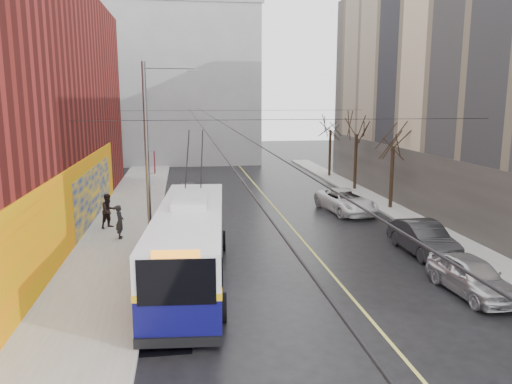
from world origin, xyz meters
The scene contains 19 objects.
ground centered at (0.00, 0.00, 0.00)m, with size 140.00×140.00×0.00m, color black.
sidewalk_left centered at (-8.00, 12.00, 0.07)m, with size 4.00×60.00×0.15m, color gray.
sidewalk_right centered at (9.00, 12.00, 0.07)m, with size 2.00×60.00×0.15m, color gray.
lane_line centered at (1.50, 14.00, 0.00)m, with size 0.12×50.00×0.01m, color #BFB74C.
building_far centered at (-6.00, 44.99, 9.02)m, with size 20.50×12.10×18.00m.
streetlight_pole centered at (-6.14, 10.00, 4.85)m, with size 2.65×0.60×9.00m.
catenary_wires centered at (-2.54, 14.77, 6.25)m, with size 18.00×60.00×0.22m.
tree_near centered at (9.00, 16.00, 4.98)m, with size 3.20×3.20×6.40m.
tree_mid centered at (9.00, 23.00, 5.25)m, with size 3.20×3.20×6.68m.
tree_far centered at (9.00, 30.00, 5.14)m, with size 3.20×3.20×6.57m.
puddle centered at (-5.45, 0.51, 0.00)m, with size 1.97×3.63×0.01m, color black.
pigeons_flying centered at (-3.44, 10.05, 7.49)m, with size 4.00×3.72×2.32m.
trolleybus centered at (-4.37, 4.73, 1.59)m, with size 3.56×12.21×5.72m.
parked_car_a centered at (6.05, 1.70, 0.72)m, with size 1.71×4.25×1.45m, color #B4B5B9.
parked_car_b centered at (6.60, 6.65, 0.77)m, with size 1.62×4.65×1.53m, color #242426.
parked_car_c centered at (5.80, 15.64, 0.74)m, with size 2.46×5.33×1.48m, color silver.
following_car centered at (-4.25, 20.46, 0.71)m, with size 1.67×4.14×1.41m, color #9A9A9F.
pedestrian_a centered at (-7.87, 10.93, 1.03)m, with size 0.64×0.42×1.76m, color black.
pedestrian_b centered at (-8.74, 13.24, 1.11)m, with size 0.94×0.73×1.92m, color black.
Camera 1 is at (-4.58, -14.74, 7.30)m, focal length 35.00 mm.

